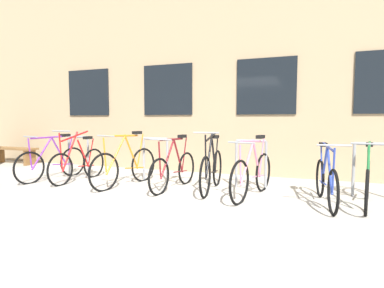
{
  "coord_description": "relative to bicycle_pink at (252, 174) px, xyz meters",
  "views": [
    {
      "loc": [
        2.01,
        -3.81,
        1.29
      ],
      "look_at": [
        0.03,
        1.6,
        0.83
      ],
      "focal_mm": 28.51,
      "sensor_mm": 36.0,
      "label": 1
    }
  ],
  "objects": [
    {
      "name": "bicycle_maroon",
      "position": [
        -1.47,
        0.1,
        -0.02
      ],
      "size": [
        0.44,
        1.68,
        1.02
      ],
      "color": "black",
      "rests_on": "ground"
    },
    {
      "name": "ground_plane",
      "position": [
        -1.23,
        -1.27,
        -0.39
      ],
      "size": [
        42.0,
        42.0,
        0.0
      ],
      "primitive_type": "plane",
      "color": "#B2ADA0"
    },
    {
      "name": "storefront_building",
      "position": [
        -1.23,
        5.84,
        2.08
      ],
      "size": [
        28.0,
        7.85,
        4.94
      ],
      "color": "tan",
      "rests_on": "ground"
    },
    {
      "name": "bike_rack",
      "position": [
        -1.13,
        0.63,
        0.17
      ],
      "size": [
        6.6,
        0.05,
        0.92
      ],
      "color": "gray",
      "rests_on": "ground"
    },
    {
      "name": "bicycle_orange",
      "position": [
        -2.48,
        0.02,
        0.01
      ],
      "size": [
        0.52,
        1.76,
        1.08
      ],
      "color": "black",
      "rests_on": "ground"
    },
    {
      "name": "bicycle_green",
      "position": [
        1.71,
        0.09,
        -0.02
      ],
      "size": [
        0.49,
        1.7,
        1.0
      ],
      "color": "black",
      "rests_on": "ground"
    },
    {
      "name": "bicycle_red",
      "position": [
        -3.65,
        0.06,
        -0.01
      ],
      "size": [
        0.44,
        1.64,
        1.1
      ],
      "color": "black",
      "rests_on": "ground"
    },
    {
      "name": "bicycle_purple",
      "position": [
        -4.3,
        0.02,
        -0.01
      ],
      "size": [
        0.46,
        1.71,
        0.99
      ],
      "color": "black",
      "rests_on": "ground"
    },
    {
      "name": "bicycle_blue",
      "position": [
        1.13,
        -0.06,
        -0.03
      ],
      "size": [
        0.44,
        1.67,
        0.98
      ],
      "color": "black",
      "rests_on": "ground"
    },
    {
      "name": "bicycle_black",
      "position": [
        -0.76,
        0.18,
        0.01
      ],
      "size": [
        0.44,
        1.7,
        1.11
      ],
      "color": "black",
      "rests_on": "ground"
    },
    {
      "name": "wooden_bench",
      "position": [
        -7.15,
        1.42,
        -0.04
      ],
      "size": [
        1.55,
        0.4,
        0.48
      ],
      "color": "brown",
      "rests_on": "ground"
    },
    {
      "name": "bicycle_pink",
      "position": [
        0.0,
        0.0,
        0.0
      ],
      "size": [
        0.53,
        1.73,
        1.04
      ],
      "color": "black",
      "rests_on": "ground"
    }
  ]
}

